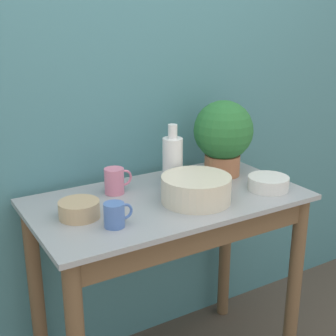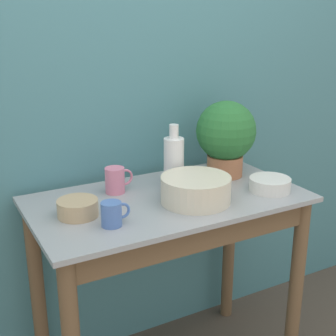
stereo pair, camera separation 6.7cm
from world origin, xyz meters
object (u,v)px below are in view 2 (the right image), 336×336
bottle_tall (174,161)px  bowl_small_enamel_white (270,184)px  bowl_small_tan (78,208)px  mug_blue (112,214)px  potted_plant (226,135)px  bowl_wash_large (196,189)px  mug_pink (116,180)px

bottle_tall → bowl_small_enamel_white: bearing=-37.3°
bottle_tall → bowl_small_tan: 0.47m
bottle_tall → mug_blue: (-0.37, -0.24, -0.07)m
potted_plant → bowl_small_enamel_white: bearing=-78.5°
bowl_wash_large → mug_pink: mug_pink is taller
mug_blue → bowl_wash_large: bearing=7.4°
mug_pink → bowl_small_enamel_white: size_ratio=0.70×
mug_pink → bowl_small_enamel_white: (0.56, -0.28, -0.03)m
bottle_tall → bowl_small_enamel_white: 0.40m
mug_blue → bowl_small_enamel_white: size_ratio=0.63×
bowl_wash_large → mug_blue: (-0.36, -0.05, -0.01)m
bowl_small_enamel_white → potted_plant: bearing=101.5°
potted_plant → bowl_small_enamel_white: size_ratio=2.00×
potted_plant → mug_blue: 0.70m
mug_pink → bowl_small_tan: (-0.21, -0.15, -0.02)m
potted_plant → mug_pink: bearing=176.2°
potted_plant → bowl_wash_large: (-0.28, -0.20, -0.13)m
bowl_wash_large → bowl_small_tan: size_ratio=1.84×
potted_plant → mug_blue: (-0.64, -0.25, -0.14)m
bowl_wash_large → mug_pink: bearing=134.2°
bowl_wash_large → mug_blue: size_ratio=2.56×
potted_plant → bowl_small_enamel_white: potted_plant is taller
bottle_tall → mug_blue: 0.45m
bottle_tall → bowl_small_tan: size_ratio=1.79×
potted_plant → mug_pink: (-0.51, 0.03, -0.13)m
bowl_wash_large → mug_blue: bearing=-172.6°
potted_plant → bowl_wash_large: potted_plant is taller
bottle_tall → mug_blue: size_ratio=2.50×
bowl_small_enamel_white → bowl_wash_large: bearing=172.4°
mug_blue → bowl_small_tan: 0.15m
potted_plant → bowl_small_tan: 0.74m
bottle_tall → bowl_small_tan: (-0.45, -0.11, -0.08)m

